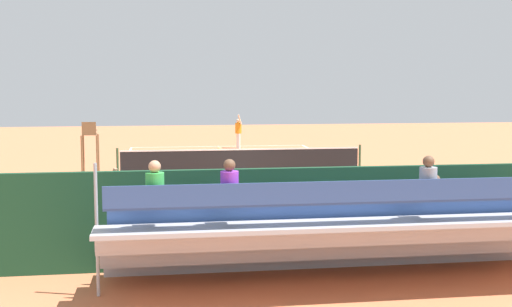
% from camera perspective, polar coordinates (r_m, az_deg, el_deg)
% --- Properties ---
extents(ground_plane, '(60.00, 60.00, 0.00)m').
position_cam_1_polar(ground_plane, '(27.37, -1.23, -1.60)').
color(ground_plane, '#CC7047').
extents(court_line_markings, '(10.10, 22.20, 0.01)m').
position_cam_1_polar(court_line_markings, '(27.41, -1.24, -1.58)').
color(court_line_markings, white).
rests_on(court_line_markings, ground).
extents(tennis_net, '(10.30, 0.10, 1.07)m').
position_cam_1_polar(tennis_net, '(27.31, -1.23, -0.56)').
color(tennis_net, black).
rests_on(tennis_net, ground).
extents(backdrop_wall, '(18.00, 0.16, 2.00)m').
position_cam_1_polar(backdrop_wall, '(13.62, 6.21, -5.36)').
color(backdrop_wall, '#194228').
rests_on(backdrop_wall, ground).
extents(bleacher_stand, '(9.06, 2.40, 2.48)m').
position_cam_1_polar(bleacher_stand, '(12.34, 7.54, -6.88)').
color(bleacher_stand, '#B2B2B7').
rests_on(bleacher_stand, ground).
extents(umpire_chair, '(0.67, 0.67, 2.14)m').
position_cam_1_polar(umpire_chair, '(27.36, -14.29, 0.98)').
color(umpire_chair, brown).
rests_on(umpire_chair, ground).
extents(courtside_bench, '(1.80, 0.40, 0.93)m').
position_cam_1_polar(courtside_bench, '(15.48, 17.11, -5.87)').
color(courtside_bench, '#33383D').
rests_on(courtside_bench, ground).
extents(equipment_bag, '(0.90, 0.36, 0.36)m').
position_cam_1_polar(equipment_bag, '(14.68, 9.84, -7.86)').
color(equipment_bag, '#334C8C').
rests_on(equipment_bag, ground).
extents(tennis_player, '(0.44, 0.56, 1.93)m').
position_cam_1_polar(tennis_player, '(36.98, -1.55, 2.02)').
color(tennis_player, white).
rests_on(tennis_player, ground).
extents(tennis_racket, '(0.44, 0.57, 0.03)m').
position_cam_1_polar(tennis_racket, '(37.13, -3.13, 0.48)').
color(tennis_racket, black).
rests_on(tennis_racket, ground).
extents(tennis_ball_near, '(0.07, 0.07, 0.07)m').
position_cam_1_polar(tennis_ball_near, '(33.98, 1.29, -0.01)').
color(tennis_ball_near, '#CCDB33').
rests_on(tennis_ball_near, ground).
extents(tennis_ball_far, '(0.07, 0.07, 0.07)m').
position_cam_1_polar(tennis_ball_far, '(34.12, -1.86, 0.01)').
color(tennis_ball_far, '#CCDB33').
rests_on(tennis_ball_far, ground).
extents(line_judge, '(0.41, 0.55, 1.93)m').
position_cam_1_polar(line_judge, '(14.10, -12.57, -5.01)').
color(line_judge, '#232328').
rests_on(line_judge, ground).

